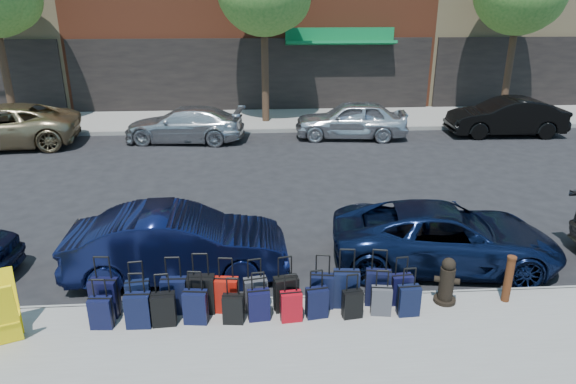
{
  "coord_description": "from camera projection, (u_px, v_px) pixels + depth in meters",
  "views": [
    {
      "loc": [
        -0.04,
        -12.32,
        5.15
      ],
      "look_at": [
        0.7,
        -1.5,
        1.02
      ],
      "focal_mm": 32.0,
      "sensor_mm": 36.0,
      "label": 1
    }
  ],
  "objects": [
    {
      "name": "ground",
      "position": [
        257.0,
        209.0,
        13.32
      ],
      "size": [
        120.0,
        120.0,
        0.0
      ],
      "primitive_type": "plane",
      "color": "black",
      "rests_on": "ground"
    },
    {
      "name": "sidewalk_near",
      "position": [
        263.0,
        381.0,
        7.23
      ],
      "size": [
        60.0,
        4.0,
        0.15
      ],
      "primitive_type": "cube",
      "color": "gray",
      "rests_on": "ground"
    },
    {
      "name": "sidewalk_far",
      "position": [
        254.0,
        120.0,
        22.62
      ],
      "size": [
        60.0,
        4.0,
        0.15
      ],
      "primitive_type": "cube",
      "color": "gray",
      "rests_on": "ground"
    },
    {
      "name": "curb_near",
      "position": [
        260.0,
        302.0,
        9.12
      ],
      "size": [
        60.0,
        0.08,
        0.15
      ],
      "primitive_type": "cube",
      "color": "gray",
      "rests_on": "ground"
    },
    {
      "name": "curb_far",
      "position": [
        255.0,
        131.0,
        20.73
      ],
      "size": [
        60.0,
        0.08,
        0.15
      ],
      "primitive_type": "cube",
      "color": "gray",
      "rests_on": "ground"
    },
    {
      "name": "suitcase_front_0",
      "position": [
        105.0,
        298.0,
        8.5
      ],
      "size": [
        0.46,
        0.29,
        1.07
      ],
      "rotation": [
        0.0,
        0.0,
        -0.1
      ],
      "color": "black",
      "rests_on": "sidewalk_near"
    },
    {
      "name": "suitcase_front_1",
      "position": [
        138.0,
        297.0,
        8.58
      ],
      "size": [
        0.41,
        0.26,
        0.94
      ],
      "rotation": [
        0.0,
        0.0,
        0.12
      ],
      "color": "black",
      "rests_on": "sidewalk_near"
    },
    {
      "name": "suitcase_front_2",
      "position": [
        174.0,
        295.0,
        8.6
      ],
      "size": [
        0.43,
        0.24,
        1.01
      ],
      "rotation": [
        0.0,
        0.0,
        -0.03
      ],
      "color": "black",
      "rests_on": "sidewalk_near"
    },
    {
      "name": "suitcase_front_3",
      "position": [
        202.0,
        294.0,
        8.6
      ],
      "size": [
        0.46,
        0.27,
        1.07
      ],
      "rotation": [
        0.0,
        0.0,
        -0.05
      ],
      "color": "black",
      "rests_on": "sidewalk_near"
    },
    {
      "name": "suitcase_front_4",
      "position": [
        226.0,
        295.0,
        8.63
      ],
      "size": [
        0.43,
        0.27,
        0.98
      ],
      "rotation": [
        0.0,
        0.0,
        -0.13
      ],
      "color": "#A2140A",
      "rests_on": "sidewalk_near"
    },
    {
      "name": "suitcase_front_5",
      "position": [
        256.0,
        294.0,
        8.68
      ],
      "size": [
        0.42,
        0.28,
        0.93
      ],
      "rotation": [
        0.0,
        0.0,
        0.18
      ],
      "color": "#323236",
      "rests_on": "sidewalk_near"
    },
    {
      "name": "suitcase_front_6",
      "position": [
        286.0,
        293.0,
        8.68
      ],
      "size": [
        0.44,
        0.3,
        0.98
      ],
      "rotation": [
        0.0,
        0.0,
        0.21
      ],
      "color": "black",
      "rests_on": "sidewalk_near"
    },
    {
      "name": "suitcase_front_7",
      "position": [
        322.0,
        291.0,
        8.77
      ],
      "size": [
        0.43,
        0.28,
        0.96
      ],
      "rotation": [
        0.0,
        0.0,
        -0.16
      ],
      "color": "black",
      "rests_on": "sidewalk_near"
    },
    {
      "name": "suitcase_front_8",
      "position": [
        346.0,
        289.0,
        8.77
      ],
      "size": [
        0.46,
        0.29,
        1.06
      ],
      "rotation": [
        0.0,
        0.0,
        -0.1
      ],
      "color": "black",
      "rests_on": "sidewalk_near"
    },
    {
      "name": "suitcase_front_9",
      "position": [
        378.0,
        287.0,
        8.83
      ],
      "size": [
        0.46,
        0.31,
        1.02
      ],
      "rotation": [
        0.0,
        0.0,
        -0.2
      ],
      "color": "black",
      "rests_on": "sidewalk_near"
    },
    {
      "name": "suitcase_front_10",
      "position": [
        401.0,
        289.0,
        8.87
      ],
      "size": [
        0.38,
        0.23,
        0.87
      ],
      "rotation": [
        0.0,
        0.0,
        0.09
      ],
      "color": "black",
      "rests_on": "sidewalk_near"
    },
    {
      "name": "suitcase_back_0",
      "position": [
        101.0,
        313.0,
        8.22
      ],
      "size": [
        0.37,
        0.23,
        0.85
      ],
      "rotation": [
        0.0,
        0.0,
        -0.06
      ],
      "color": "black",
      "rests_on": "sidewalk_near"
    },
    {
      "name": "suitcase_back_1",
      "position": [
        138.0,
        310.0,
        8.23
      ],
      "size": [
        0.4,
        0.24,
        0.94
      ],
      "rotation": [
        0.0,
        0.0,
        -0.03
      ],
      "color": "black",
      "rests_on": "sidewalk_near"
    },
    {
      "name": "suitcase_back_2",
      "position": [
        164.0,
        309.0,
        8.28
      ],
      "size": [
        0.39,
        0.24,
        0.9
      ],
      "rotation": [
        0.0,
        0.0,
        0.06
      ],
      "color": "black",
      "rests_on": "sidewalk_near"
    },
    {
      "name": "suitcase_back_3",
      "position": [
        196.0,
        307.0,
        8.34
      ],
      "size": [
        0.41,
        0.26,
        0.91
      ],
      "rotation": [
        0.0,
        0.0,
        -0.12
      ],
      "color": "black",
      "rests_on": "sidewalk_near"
    },
    {
      "name": "suitcase_back_4",
      "position": [
        233.0,
        309.0,
        8.35
      ],
      "size": [
        0.35,
        0.23,
        0.8
      ],
      "rotation": [
        0.0,
        0.0,
        -0.11
      ],
      "color": "black",
      "rests_on": "sidewalk_near"
    },
    {
      "name": "suitcase_back_5",
      "position": [
        259.0,
        305.0,
        8.43
      ],
      "size": [
        0.37,
        0.24,
        0.85
      ],
      "rotation": [
        0.0,
        0.0,
        0.11
      ],
      "color": "black",
      "rests_on": "sidewalk_near"
    },
    {
      "name": "suitcase_back_6",
      "position": [
        291.0,
        306.0,
        8.4
      ],
      "size": [
        0.36,
        0.23,
        0.83
      ],
      "rotation": [
        0.0,
        0.0,
        0.1
      ],
      "color": "#9C0A15",
      "rests_on": "sidewalk_near"
    },
    {
      "name": "suitcase_back_7",
      "position": [
        317.0,
        302.0,
        8.5
      ],
      "size": [
        0.38,
        0.25,
        0.84
      ],
      "rotation": [
        0.0,
        0.0,
        0.15
      ],
      "color": "black",
      "rests_on": "sidewalk_near"
    },
    {
      "name": "suitcase_back_8",
      "position": [
        352.0,
        304.0,
        8.49
      ],
      "size": [
        0.35,
        0.23,
        0.78
      ],
      "rotation": [
        0.0,
        0.0,
        0.14
      ],
      "color": "black",
      "rests_on": "sidewalk_near"
    },
    {
      "name": "suitcase_back_9",
      "position": [
        381.0,
        301.0,
        8.57
      ],
      "size": [
        0.36,
        0.24,
        0.8
      ],
      "rotation": [
        0.0,
        0.0,
        -0.14
      ],
      "color": "#3C3C41",
      "rests_on": "sidewalk_near"
    },
    {
      "name": "suitcase_back_10",
      "position": [
        409.0,
        300.0,
        8.55
      ],
      "size": [
        0.37,
        0.22,
        0.85
      ],
      "rotation": [
        0.0,
        0.0,
        0.05
      ],
      "color": "black",
      "rests_on": "sidewalk_near"
    },
    {
      "name": "fire_hydrant",
      "position": [
        447.0,
        282.0,
        8.86
      ],
      "size": [
        0.44,
        0.38,
        0.85
      ],
      "rotation": [
        0.0,
        0.0,
        -0.33
      ],
      "color": "black",
      "rests_on": "sidewalk_near"
    },
    {
      "name": "bollard",
      "position": [
        509.0,
        278.0,
        8.87
      ],
      "size": [
        0.16,
        0.16,
        0.87
      ],
      "color": "#38190C",
      "rests_on": "sidewalk_near"
    },
    {
      "name": "car_near_1",
      "position": [
        178.0,
        244.0,
        9.9
      ],
      "size": [
        4.25,
        1.61,
        1.38
      ],
      "primitive_type": "imported",
      "rotation": [
        0.0,
        0.0,
        1.61
      ],
      "color": "#0C1235",
      "rests_on": "ground"
    },
    {
      "name": "car_near_2",
      "position": [
        445.0,
        236.0,
        10.36
      ],
      "size": [
        4.74,
        2.63,
        1.26
      ],
      "primitive_type": "imported",
      "rotation": [
        0.0,
        0.0,
        1.45
      ],
      "color": "#0C1737",
      "rests_on": "ground"
    },
    {
      "name": "car_far_1",
      "position": [
        185.0,
        124.0,
        19.34
      ],
      "size": [
        4.67,
        2.33,
        1.3
      ],
      "primitive_type": "imported",
      "rotation": [
        0.0,
        0.0,
        -1.69
      ],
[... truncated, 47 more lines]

